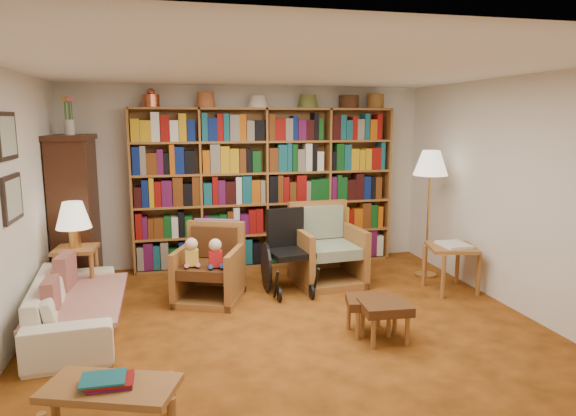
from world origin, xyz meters
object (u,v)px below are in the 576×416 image
object	(u,v)px
sofa	(75,305)
wheelchair	(288,254)
side_table_papers	(452,253)
floor_lamp	(431,168)
side_table_lamp	(77,262)
footstool_a	(385,310)
armchair_sage	(325,252)
armchair_leather	(208,268)
footstool_b	(369,304)
coffee_table	(111,391)

from	to	relation	value
sofa	wheelchair	world-z (taller)	wheelchair
sofa	side_table_papers	xyz separation A→B (m)	(4.20, 0.26, 0.20)
floor_lamp	side_table_lamp	bearing A→B (deg)	-179.21
footstool_a	side_table_lamp	bearing A→B (deg)	149.88
footstool_a	armchair_sage	bearing A→B (deg)	90.06
armchair_leather	footstool_a	distance (m)	2.16
armchair_leather	footstool_a	world-z (taller)	armchair_leather
sofa	footstool_a	xyz separation A→B (m)	(2.84, -0.90, 0.04)
side_table_lamp	floor_lamp	bearing A→B (deg)	0.79
armchair_sage	footstool_a	size ratio (longest dim) A/B	2.15
side_table_lamp	armchair_sage	world-z (taller)	armchair_sage
armchair_sage	footstool_a	xyz separation A→B (m)	(0.00, -1.88, -0.07)
side_table_lamp	footstool_b	bearing A→B (deg)	-27.68
armchair_leather	wheelchair	distance (m)	0.97
coffee_table	floor_lamp	bearing A→B (deg)	36.33
armchair_leather	coffee_table	size ratio (longest dim) A/B	1.01
wheelchair	footstool_a	distance (m)	1.73
armchair_leather	footstool_a	xyz separation A→B (m)	(1.51, -1.55, -0.06)
side_table_lamp	coffee_table	distance (m)	2.72
armchair_leather	armchair_sage	world-z (taller)	armchair_sage
armchair_leather	footstool_a	size ratio (longest dim) A/B	2.05
sofa	side_table_lamp	xyz separation A→B (m)	(-0.10, 0.81, 0.21)
wheelchair	floor_lamp	xyz separation A→B (m)	(1.90, 0.13, 0.98)
wheelchair	floor_lamp	distance (m)	2.14
footstool_b	coffee_table	world-z (taller)	coffee_table
sofa	wheelchair	distance (m)	2.42
side_table_papers	sofa	bearing A→B (deg)	-176.40
coffee_table	sofa	bearing A→B (deg)	105.80
armchair_sage	floor_lamp	distance (m)	1.72
sofa	armchair_leather	xyz separation A→B (m)	(1.34, 0.65, 0.09)
wheelchair	coffee_table	distance (m)	3.14
armchair_sage	floor_lamp	size ratio (longest dim) A/B	0.60
armchair_sage	coffee_table	bearing A→B (deg)	-129.49
armchair_leather	floor_lamp	xyz separation A→B (m)	(2.86, 0.22, 1.07)
sofa	floor_lamp	distance (m)	4.44
sofa	floor_lamp	xyz separation A→B (m)	(4.20, 0.87, 1.16)
armchair_leather	sofa	bearing A→B (deg)	-154.00
footstool_a	sofa	bearing A→B (deg)	162.46
side_table_lamp	side_table_papers	world-z (taller)	side_table_lamp
armchair_leather	floor_lamp	distance (m)	3.06
sofa	side_table_lamp	bearing A→B (deg)	2.08
footstool_a	coffee_table	xyz separation A→B (m)	(-2.32, -0.94, -0.00)
armchair_sage	footstool_a	distance (m)	1.88
floor_lamp	side_table_papers	size ratio (longest dim) A/B	2.54
sofa	floor_lamp	size ratio (longest dim) A/B	1.11
armchair_sage	sofa	bearing A→B (deg)	-161.01
floor_lamp	footstool_a	distance (m)	2.49
side_table_papers	footstool_a	world-z (taller)	side_table_papers
armchair_leather	side_table_papers	world-z (taller)	armchair_leather
sofa	floor_lamp	world-z (taller)	floor_lamp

